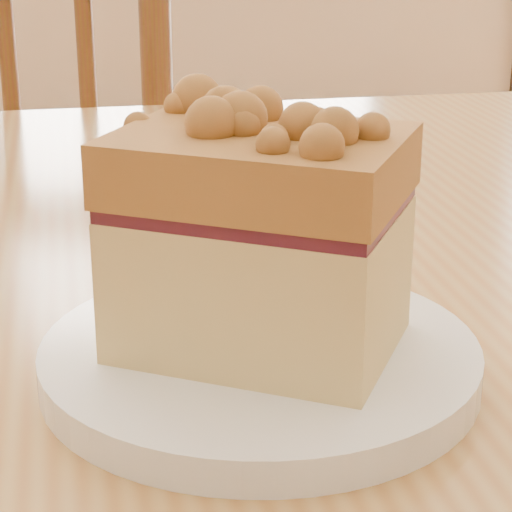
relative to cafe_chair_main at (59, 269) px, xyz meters
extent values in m
cylinder|color=#34210E|center=(0.55, -0.24, -0.12)|extent=(0.06, 0.06, 0.71)
cube|color=brown|center=(0.01, 0.04, -0.02)|extent=(0.47, 0.47, 0.04)
cylinder|color=brown|center=(0.20, 0.19, -0.27)|extent=(0.04, 0.04, 0.44)
cylinder|color=brown|center=(-0.14, 0.23, -0.27)|extent=(0.04, 0.04, 0.44)
cylinder|color=brown|center=(0.15, -0.15, -0.27)|extent=(0.04, 0.04, 0.44)
cylinder|color=brown|center=(0.15, -0.17, 0.21)|extent=(0.04, 0.04, 0.47)
cylinder|color=brown|center=(0.07, -0.16, 0.20)|extent=(0.02, 0.02, 0.40)
cylinder|color=brown|center=(-0.02, -0.15, 0.20)|extent=(0.02, 0.02, 0.40)
cylinder|color=white|center=(0.22, -0.88, 0.28)|extent=(0.21, 0.21, 0.02)
cylinder|color=white|center=(0.22, -0.88, 0.28)|extent=(0.15, 0.15, 0.01)
cube|color=tan|center=(0.22, -0.88, 0.33)|extent=(0.15, 0.14, 0.07)
cube|color=#451321|center=(0.22, -0.88, 0.36)|extent=(0.15, 0.14, 0.01)
cube|color=olive|center=(0.22, -0.88, 0.38)|extent=(0.16, 0.14, 0.03)
sphere|color=olive|center=(0.27, -0.89, 0.40)|extent=(0.02, 0.02, 0.02)
sphere|color=olive|center=(0.23, -0.86, 0.40)|extent=(0.02, 0.02, 0.02)
sphere|color=olive|center=(0.25, -0.89, 0.40)|extent=(0.02, 0.02, 0.02)
sphere|color=olive|center=(0.19, -0.89, 0.40)|extent=(0.02, 0.02, 0.02)
sphere|color=olive|center=(0.25, -0.87, 0.40)|extent=(0.01, 0.01, 0.01)
sphere|color=olive|center=(0.26, -0.90, 0.40)|extent=(0.01, 0.01, 0.01)
sphere|color=olive|center=(0.20, -0.88, 0.40)|extent=(0.02, 0.02, 0.02)
sphere|color=olive|center=(0.18, -0.84, 0.40)|extent=(0.02, 0.02, 0.02)
sphere|color=olive|center=(0.25, -0.85, 0.40)|extent=(0.02, 0.02, 0.02)
sphere|color=olive|center=(0.24, -0.88, 0.40)|extent=(0.01, 0.01, 0.01)
sphere|color=olive|center=(0.25, -0.90, 0.40)|extent=(0.02, 0.02, 0.02)
sphere|color=olive|center=(0.25, -0.87, 0.40)|extent=(0.02, 0.02, 0.02)
sphere|color=olive|center=(0.24, -0.88, 0.40)|extent=(0.02, 0.02, 0.02)
sphere|color=olive|center=(0.21, -0.85, 0.40)|extent=(0.02, 0.02, 0.02)
sphere|color=olive|center=(0.17, -0.84, 0.37)|extent=(0.02, 0.02, 0.02)
sphere|color=olive|center=(0.17, -0.85, 0.37)|extent=(0.01, 0.01, 0.01)
sphere|color=olive|center=(0.16, -0.86, 0.35)|extent=(0.02, 0.02, 0.02)
camera|label=1|loc=(0.19, -1.32, 0.50)|focal=70.00mm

